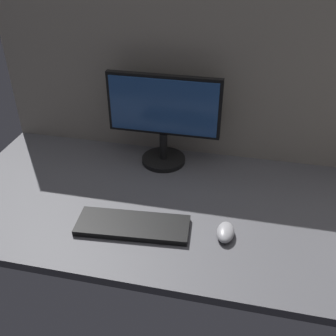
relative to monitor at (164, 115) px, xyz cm
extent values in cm
cube|color=#515156|center=(19.30, -25.12, -22.31)|extent=(180.00, 80.00, 3.00)
cube|color=gray|center=(19.30, 12.38, 11.26)|extent=(180.00, 5.00, 64.14)
cylinder|color=black|center=(0.00, -0.62, -19.91)|extent=(18.00, 18.00, 1.80)
cylinder|color=black|center=(0.00, -0.62, -13.51)|extent=(3.20, 3.20, 11.00)
cube|color=black|center=(0.00, 0.38, 4.15)|extent=(44.67, 2.40, 24.33)
cube|color=#264C8C|center=(0.00, -1.02, 4.15)|extent=(42.27, 0.60, 21.93)
cube|color=black|center=(-0.79, -42.75, -19.81)|extent=(37.97, 16.08, 2.00)
ellipsoid|color=#99999E|center=(29.35, -40.24, -19.11)|extent=(5.66, 9.63, 3.40)
camera|label=1|loc=(31.21, -135.17, 66.97)|focal=41.89mm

